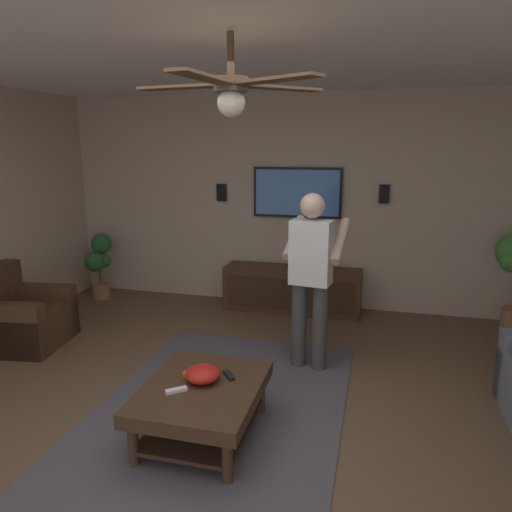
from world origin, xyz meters
TOP-DOWN VIEW (x-y plane):
  - ground_plane at (0.00, 0.00)m, footprint 7.76×7.76m
  - wall_back_tv at (3.28, 0.00)m, footprint 0.10×6.26m
  - ceiling_slab at (0.00, 0.00)m, footprint 6.67×6.26m
  - area_rug at (0.34, 0.10)m, footprint 3.13×1.92m
  - armchair at (1.19, 2.52)m, footprint 0.91×0.91m
  - coffee_table at (0.14, 0.10)m, footprint 1.00×0.80m
  - media_console at (2.95, -0.04)m, footprint 0.45×1.70m
  - tv at (3.19, -0.04)m, footprint 0.05×1.11m
  - person_standing at (1.44, -0.48)m, footprint 0.59×0.59m
  - potted_plant_short at (2.77, 2.57)m, footprint 0.41×0.35m
  - bowl at (0.20, 0.11)m, footprint 0.25×0.25m
  - remote_white at (0.01, 0.23)m, footprint 0.13×0.14m
  - remote_black at (0.31, -0.05)m, footprint 0.14×0.13m
  - book at (0.26, 0.15)m, footprint 0.22×0.26m
  - vase_round at (3.00, -0.34)m, footprint 0.22×0.22m
  - wall_speaker_left at (3.20, -1.09)m, footprint 0.06×0.12m
  - wall_speaker_right at (3.20, 0.96)m, footprint 0.06×0.12m
  - ceiling_fan at (0.00, -0.19)m, footprint 1.19×1.16m

SIDE VIEW (x-z plane):
  - ground_plane at x=0.00m, z-range 0.00..0.00m
  - area_rug at x=0.34m, z-range 0.00..0.01m
  - media_console at x=2.95m, z-range 0.00..0.55m
  - armchair at x=1.19m, z-range -0.13..0.69m
  - coffee_table at x=0.14m, z-range 0.10..0.50m
  - remote_white at x=0.01m, z-range 0.40..0.42m
  - remote_black at x=0.31m, z-range 0.40..0.42m
  - book at x=0.26m, z-range 0.40..0.44m
  - bowl at x=0.20m, z-range 0.40..0.51m
  - potted_plant_short at x=2.77m, z-range 0.09..0.98m
  - vase_round at x=3.00m, z-range 0.55..0.77m
  - person_standing at x=1.44m, z-range 0.11..1.75m
  - wall_back_tv at x=3.28m, z-range 0.00..2.68m
  - wall_speaker_right at x=3.20m, z-range 1.33..1.55m
  - tv at x=3.19m, z-range 1.16..1.78m
  - wall_speaker_left at x=3.20m, z-range 1.37..1.59m
  - ceiling_fan at x=0.00m, z-range 2.12..2.58m
  - ceiling_slab at x=0.00m, z-range 2.68..2.78m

